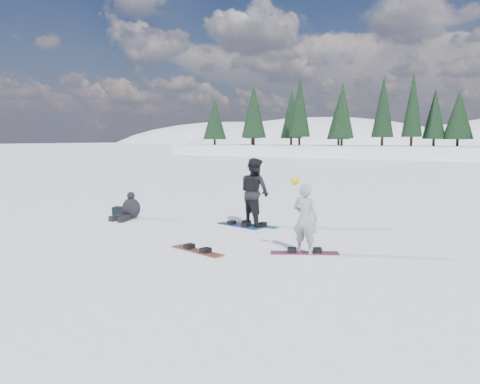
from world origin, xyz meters
name	(u,v)px	position (x,y,z in m)	size (l,w,h in m)	color
ground	(313,243)	(0.00, 0.00, 0.00)	(420.00, 420.00, 0.00)	white
alpine_backdrop	(480,182)	(-11.72, 189.16, -13.97)	(412.50, 227.00, 53.20)	white
snowboarder_woman	(305,218)	(0.26, -1.12, 0.80)	(0.59, 0.41, 1.71)	gray
snowboarder_man	(255,192)	(-2.35, 1.16, 0.99)	(0.96, 0.75, 1.98)	black
seated_rider	(130,209)	(-6.28, 0.08, 0.33)	(0.69, 1.06, 0.86)	black
gear_bag	(120,211)	(-6.98, 0.33, 0.15)	(0.45, 0.30, 0.30)	black
snowboard_woman	(305,253)	(0.27, -1.12, 0.01)	(1.50, 0.28, 0.03)	#952049
snowboard_man	(254,225)	(-2.35, 1.16, 0.01)	(1.50, 0.28, 0.03)	#187C85
snowboard_loose_b	(197,251)	(-1.87, -2.24, 0.01)	(1.50, 0.28, 0.03)	brown
snowboard_loose_c	(239,226)	(-2.69, 0.84, 0.01)	(1.50, 0.28, 0.03)	navy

